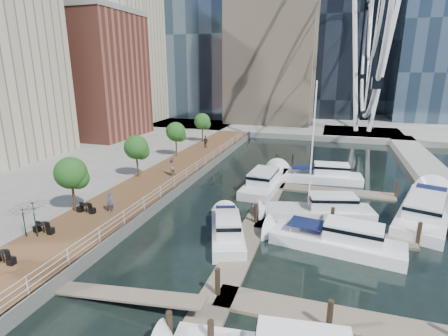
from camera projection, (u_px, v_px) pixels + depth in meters
name	position (u px, v px, depth m)	size (l,w,h in m)	color
ground	(183.00, 269.00, 22.31)	(520.00, 520.00, 0.00)	black
boardwalk	(162.00, 180.00, 38.52)	(6.00, 60.00, 1.00)	brown
seawall	(188.00, 183.00, 37.67)	(0.25, 60.00, 1.00)	#595954
land_far	(307.00, 106.00, 115.90)	(200.00, 114.00, 1.00)	gray
breakwater	(448.00, 192.00, 34.87)	(4.00, 60.00, 1.00)	gray
pier	(362.00, 134.00, 65.98)	(14.00, 12.00, 1.00)	gray
railing	(186.00, 174.00, 37.41)	(0.10, 60.00, 1.05)	white
floating_docks	(319.00, 217.00, 29.09)	(16.00, 34.00, 2.60)	#6D6051
midrise_condos	(47.00, 62.00, 52.82)	(19.00, 67.00, 28.00)	#BCAD8E
street_trees	(136.00, 147.00, 37.24)	(2.60, 42.60, 4.60)	#3F2B1C
cafe_tables	(25.00, 241.00, 23.06)	(2.50, 13.70, 0.74)	black
yacht_foreground	(335.00, 249.00, 24.87)	(2.68, 10.00, 2.15)	white
pedestrian_near	(111.00, 202.00, 28.51)	(0.62, 0.41, 1.71)	#474E5F
pedestrian_mid	(171.00, 167.00, 38.35)	(0.94, 0.73, 1.94)	#88705D
pedestrian_far	(206.00, 141.00, 52.07)	(1.08, 0.45, 1.83)	#31353E
moored_yachts	(321.00, 217.00, 30.15)	(21.40, 31.78, 11.50)	silver
cafe_seating	(0.00, 238.00, 21.73)	(4.22, 11.59, 2.68)	#0E3511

